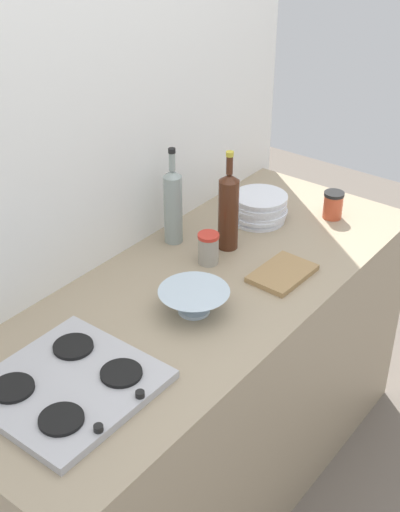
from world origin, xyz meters
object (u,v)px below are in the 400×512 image
Objects in this scene: condiment_jar_rear at (333,205)px; cutting_board at (282,273)px; mixing_bowl at (194,300)px; condiment_jar_front at (208,248)px; stovetop_hob at (68,385)px; wine_bottle_leftmost at (228,210)px; plate_stack at (259,208)px; wine_bottle_mid_left at (173,205)px.

condiment_jar_rear is 0.47m from cutting_board.
condiment_jar_front reaches higher than mixing_bowl.
stovetop_hob is at bearing -173.01° from condiment_jar_front.
wine_bottle_leftmost is 0.15m from condiment_jar_front.
plate_stack is at bearing 5.32° from condiment_jar_front.
plate_stack is 0.59× the size of wine_bottle_leftmost.
condiment_jar_rear is at bearing -35.67° from wine_bottle_mid_left.
cutting_board is (-0.46, -0.07, -0.04)m from condiment_jar_rear.
wine_bottle_mid_left reaches higher than mixing_bowl.
stovetop_hob is 1.26m from condiment_jar_rear.
stovetop_hob is 3.85× the size of condiment_jar_front.
plate_stack is 0.97× the size of mixing_bowl.
cutting_board is (-0.28, -0.27, -0.04)m from plate_stack.
condiment_jar_front is (-0.04, -0.18, -0.09)m from wine_bottle_mid_left.
wine_bottle_leftmost is 3.46× the size of condiment_jar_rear.
plate_stack reaches higher than mixing_bowl.
mixing_bowl reaches higher than cutting_board.
plate_stack is 1.92× the size of condiment_jar_front.
stovetop_hob is at bearing -160.29° from wine_bottle_mid_left.
wine_bottle_mid_left reaches higher than condiment_jar_rear.
stovetop_hob is 0.47m from mixing_bowl.
stovetop_hob is 1.20× the size of wine_bottle_mid_left.
wine_bottle_leftmost is at bearing 6.54° from stovetop_hob.
wine_bottle_mid_left is at bearing 144.33° from condiment_jar_rear.
wine_bottle_mid_left is 3.40× the size of condiment_jar_rear.
condiment_jar_rear is at bearing 8.21° from cutting_board.
wine_bottle_leftmost reaches higher than wine_bottle_mid_left.
wine_bottle_mid_left is at bearing 47.60° from mixing_bowl.
condiment_jar_rear is (1.26, -0.09, 0.04)m from stovetop_hob.
stovetop_hob is 0.86m from wine_bottle_leftmost.
wine_bottle_leftmost reaches higher than mixing_bowl.
condiment_jar_rear reaches higher than cutting_board.
wine_bottle_leftmost is 0.41m from mixing_bowl.
wine_bottle_mid_left is at bearing 115.20° from wine_bottle_leftmost.
condiment_jar_front is 0.26m from cutting_board.
condiment_jar_front is at bearing -102.62° from wine_bottle_mid_left.
stovetop_hob is 1.92× the size of cutting_board.
mixing_bowl is at bearing 177.04° from condiment_jar_rear.
plate_stack is at bearing 131.36° from condiment_jar_rear.
stovetop_hob is at bearing 174.40° from mixing_bowl.
wine_bottle_leftmost is 1.02× the size of wine_bottle_mid_left.
condiment_jar_front is at bearing -176.05° from wine_bottle_leftmost.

